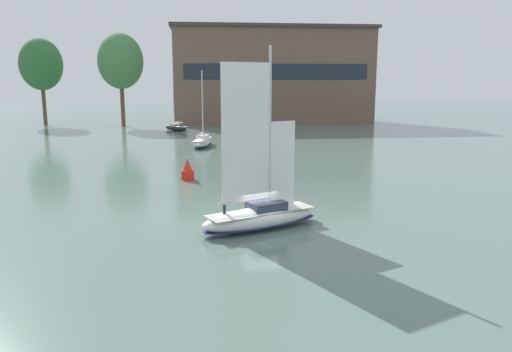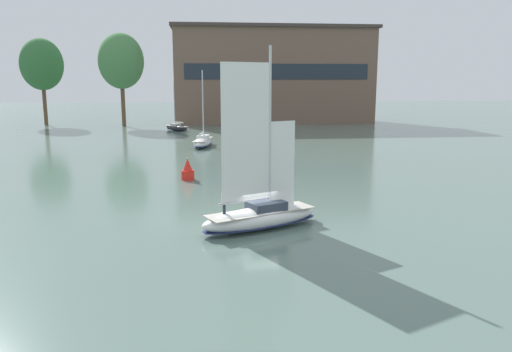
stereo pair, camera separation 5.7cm
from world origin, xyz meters
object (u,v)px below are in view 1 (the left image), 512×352
at_px(tree_shore_left, 41,65).
at_px(tree_shore_center, 120,61).
at_px(channel_buoy, 188,171).
at_px(sailboat_moored_mid_channel, 202,141).
at_px(sailboat_moored_near_marina, 176,127).
at_px(sailboat_main, 261,214).

relative_size(tree_shore_left, tree_shore_center, 0.96).
xyz_separation_m(tree_shore_center, channel_buoy, (15.43, -62.07, -13.02)).
xyz_separation_m(sailboat_moored_mid_channel, channel_buoy, (-1.66, -25.85, 0.16)).
bearing_deg(sailboat_moored_near_marina, sailboat_main, -82.57).
bearing_deg(channel_buoy, tree_shore_left, 116.47).
relative_size(sailboat_main, sailboat_moored_mid_channel, 1.07).
bearing_deg(sailboat_moored_mid_channel, sailboat_main, -85.05).
bearing_deg(sailboat_main, channel_buoy, 107.12).
distance_m(tree_shore_left, sailboat_main, 94.10).
relative_size(tree_shore_left, sailboat_moored_mid_channel, 1.66).
bearing_deg(tree_shore_left, tree_shore_center, -15.88).
height_order(tree_shore_left, sailboat_moored_near_marina, tree_shore_left).
xyz_separation_m(sailboat_main, sailboat_moored_mid_channel, (-3.76, 43.45, -0.21)).
height_order(tree_shore_left, channel_buoy, tree_shore_left).
bearing_deg(sailboat_moored_near_marina, sailboat_moored_mid_channel, -78.32).
height_order(tree_shore_center, channel_buoy, tree_shore_center).
height_order(sailboat_moored_near_marina, channel_buoy, sailboat_moored_near_marina).
distance_m(sailboat_moored_mid_channel, channel_buoy, 25.90).
xyz_separation_m(sailboat_moored_near_marina, sailboat_moored_mid_channel, (5.17, -24.99, 0.13)).
distance_m(sailboat_moored_near_marina, channel_buoy, 50.96).
bearing_deg(tree_shore_center, tree_shore_left, 164.12).
xyz_separation_m(sailboat_main, sailboat_moored_near_marina, (-8.93, 68.43, -0.34)).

